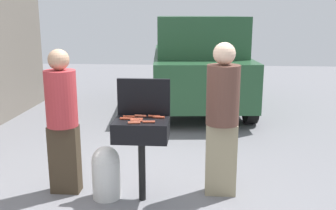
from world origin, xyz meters
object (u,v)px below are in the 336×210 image
Objects in this scene: bbq_grill at (141,133)px; hot_dog_1 at (136,121)px; hot_dog_7 at (159,117)px; person_right at (222,115)px; hot_dog_2 at (140,116)px; hot_dog_4 at (134,123)px; hot_dog_5 at (129,117)px; parked_minivan at (197,61)px; hot_dog_8 at (137,119)px; propane_tank at (106,171)px; person_left at (62,117)px; hot_dog_3 at (126,119)px; hot_dog_0 at (149,122)px; hot_dog_6 at (154,116)px.

bbq_grill is 0.18m from hot_dog_1.
hot_dog_7 is 0.72m from person_right.
hot_dog_2 and hot_dog_7 have the same top height.
hot_dog_2 is 1.00× the size of hot_dog_4.
hot_dog_5 is 0.03× the size of parked_minivan.
bbq_grill is 7.26× the size of hot_dog_8.
hot_dog_7 is at bearing 6.20° from propane_tank.
person_left is (-0.93, 0.14, 0.12)m from bbq_grill.
hot_dog_4 is 0.76m from propane_tank.
person_right is (1.06, 0.24, 0.01)m from hot_dog_3.
hot_dog_0 is 0.16m from hot_dog_4.
hot_dog_0 is at bearing -48.92° from bbq_grill.
propane_tank is 4.85m from parked_minivan.
hot_dog_5 is 0.08× the size of person_left.
hot_dog_1 is at bearing -129.16° from hot_dog_6.
hot_dog_6 is at bearing 44.23° from bbq_grill.
hot_dog_5 reaches higher than propane_tank.
hot_dog_5 is 0.69m from propane_tank.
person_left is at bearing 66.11° from parked_minivan.
hot_dog_5 is at bearing -171.57° from hot_dog_6.
hot_dog_2 and hot_dog_3 have the same top height.
hot_dog_4 is (-0.05, -0.16, 0.16)m from bbq_grill.
hot_dog_5 is at bearing 141.77° from hot_dog_0.
hot_dog_3 is 0.36m from hot_dog_7.
hot_dog_0 is 1.00× the size of hot_dog_3.
hot_dog_6 is at bearing 13.73° from person_right.
hot_dog_3 is at bearing 157.60° from hot_dog_0.
person_left is at bearing 8.41° from person_right.
hot_dog_7 is 0.08× the size of person_left.
hot_dog_0 is 0.08× the size of person_left.
hot_dog_2 reaches higher than bbq_grill.
hot_dog_2 is 0.19m from hot_dog_3.
hot_dog_4 and hot_dog_5 have the same top height.
propane_tank is at bearing 177.54° from bbq_grill.
bbq_grill is at bearing 64.00° from hot_dog_1.
hot_dog_0 is 0.14m from hot_dog_1.
person_left is 1.83m from person_right.
hot_dog_1 is 0.28m from hot_dog_7.
person_right reaches higher than hot_dog_5.
hot_dog_5 is at bearing -179.91° from hot_dog_7.
hot_dog_0 is at bearing -96.92° from hot_dog_6.
hot_dog_8 is at bearing -4.96° from hot_dog_3.
hot_dog_7 is (0.24, 0.24, 0.00)m from hot_dog_4.
hot_dog_0 is 1.00× the size of hot_dog_5.
hot_dog_2 is 0.91m from person_left.
hot_dog_8 reaches higher than bbq_grill.
hot_dog_1 is at bearing -4.05° from person_left.
hot_dog_2 and hot_dog_4 have the same top height.
person_right reaches higher than person_left.
hot_dog_3 is at bearing 75.44° from parked_minivan.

